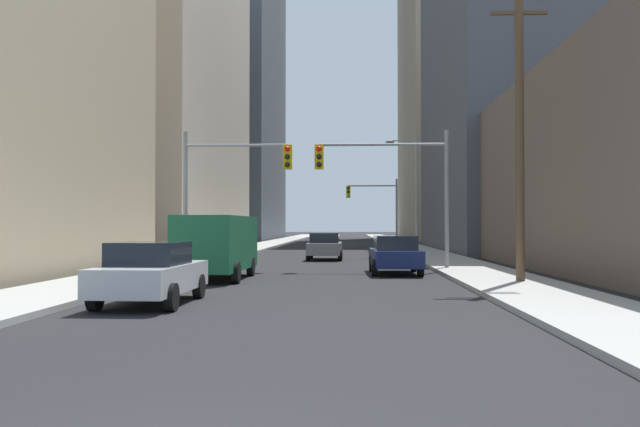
# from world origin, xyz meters

# --- Properties ---
(sidewalk_left) EXTENTS (3.17, 160.00, 0.15)m
(sidewalk_left) POSITION_xyz_m (-6.62, 50.00, 0.07)
(sidewalk_left) COLOR #9E9E99
(sidewalk_left) RESTS_ON ground
(sidewalk_right) EXTENTS (3.17, 160.00, 0.15)m
(sidewalk_right) POSITION_xyz_m (6.62, 50.00, 0.07)
(sidewalk_right) COLOR #9E9E99
(sidewalk_right) RESTS_ON ground
(cargo_van_green) EXTENTS (2.16, 5.27, 2.26)m
(cargo_van_green) POSITION_xyz_m (-3.24, 18.39, 1.29)
(cargo_van_green) COLOR #195938
(cargo_van_green) RESTS_ON ground
(sedan_silver) EXTENTS (1.95, 4.24, 1.52)m
(sedan_silver) POSITION_xyz_m (-3.37, 10.97, 0.77)
(sedan_silver) COLOR #B7BABF
(sedan_silver) RESTS_ON ground
(sedan_navy) EXTENTS (1.95, 4.26, 1.52)m
(sedan_navy) POSITION_xyz_m (3.29, 21.33, 0.77)
(sedan_navy) COLOR #141E4C
(sedan_navy) RESTS_ON ground
(sedan_grey) EXTENTS (1.95, 4.23, 1.52)m
(sedan_grey) POSITION_xyz_m (0.12, 31.96, 0.77)
(sedan_grey) COLOR slate
(sedan_grey) RESTS_ON ground
(traffic_signal_near_left) EXTENTS (4.73, 0.44, 6.00)m
(traffic_signal_near_left) POSITION_xyz_m (-3.58, 23.27, 4.09)
(traffic_signal_near_left) COLOR gray
(traffic_signal_near_left) RESTS_ON ground
(traffic_signal_near_right) EXTENTS (5.73, 0.44, 6.00)m
(traffic_signal_near_right) POSITION_xyz_m (3.11, 23.27, 4.13)
(traffic_signal_near_right) COLOR gray
(traffic_signal_near_right) RESTS_ON ground
(traffic_signal_far_right) EXTENTS (4.47, 0.44, 6.00)m
(traffic_signal_far_right) POSITION_xyz_m (3.70, 52.15, 4.07)
(traffic_signal_far_right) COLOR gray
(traffic_signal_far_right) RESTS_ON ground
(utility_pole_right) EXTENTS (2.20, 0.28, 10.17)m
(utility_pole_right) POSITION_xyz_m (6.93, 16.41, 5.36)
(utility_pole_right) COLOR brown
(utility_pole_right) RESTS_ON ground
(street_lamp_right) EXTENTS (2.02, 0.32, 7.50)m
(street_lamp_right) POSITION_xyz_m (5.43, 36.49, 4.50)
(street_lamp_right) COLOR gray
(street_lamp_right) RESTS_ON ground
(building_left_mid_office) EXTENTS (14.43, 28.51, 27.64)m
(building_left_mid_office) POSITION_xyz_m (-16.43, 50.86, 13.82)
(building_left_mid_office) COLOR #B7A893
(building_left_mid_office) RESTS_ON ground
(building_left_far_tower) EXTENTS (18.18, 29.52, 58.96)m
(building_left_far_tower) POSITION_xyz_m (-17.83, 86.14, 29.48)
(building_left_far_tower) COLOR #4C515B
(building_left_far_tower) RESTS_ON ground
(building_right_mid_block) EXTENTS (20.71, 24.21, 24.41)m
(building_right_mid_block) POSITION_xyz_m (18.81, 46.35, 12.21)
(building_right_mid_block) COLOR #4C515B
(building_right_mid_block) RESTS_ON ground
(building_right_far_highrise) EXTENTS (23.67, 28.77, 63.79)m
(building_right_far_highrise) POSITION_xyz_m (21.40, 88.35, 31.89)
(building_right_far_highrise) COLOR tan
(building_right_far_highrise) RESTS_ON ground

